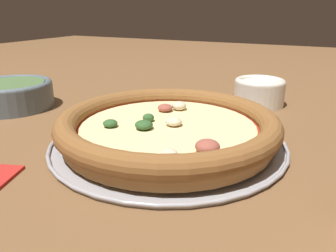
{
  "coord_description": "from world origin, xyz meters",
  "views": [
    {
      "loc": [
        0.41,
        0.2,
        0.19
      ],
      "look_at": [
        0.0,
        0.0,
        0.03
      ],
      "focal_mm": 35.0,
      "sensor_mm": 36.0,
      "label": 1
    }
  ],
  "objects": [
    {
      "name": "bowl_far",
      "position": [
        -0.03,
        -0.37,
        0.03
      ],
      "size": [
        0.16,
        0.16,
        0.05
      ],
      "color": "slate",
      "rests_on": "ground_plane"
    },
    {
      "name": "bowl_near",
      "position": [
        -0.27,
        0.08,
        0.03
      ],
      "size": [
        0.1,
        0.1,
        0.06
      ],
      "color": "silver",
      "rests_on": "ground_plane"
    },
    {
      "name": "pizza",
      "position": [
        0.0,
        0.0,
        0.03
      ],
      "size": [
        0.32,
        0.32,
        0.04
      ],
      "color": "#BC7F42",
      "rests_on": "pizza_tray"
    },
    {
      "name": "pizza_tray",
      "position": [
        0.0,
        0.0,
        0.0
      ],
      "size": [
        0.35,
        0.35,
        0.01
      ],
      "color": "#9E9EA3",
      "rests_on": "ground_plane"
    },
    {
      "name": "ground_plane",
      "position": [
        0.0,
        0.0,
        0.0
      ],
      "size": [
        3.0,
        3.0,
        0.0
      ],
      "primitive_type": "plane",
      "color": "brown"
    }
  ]
}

